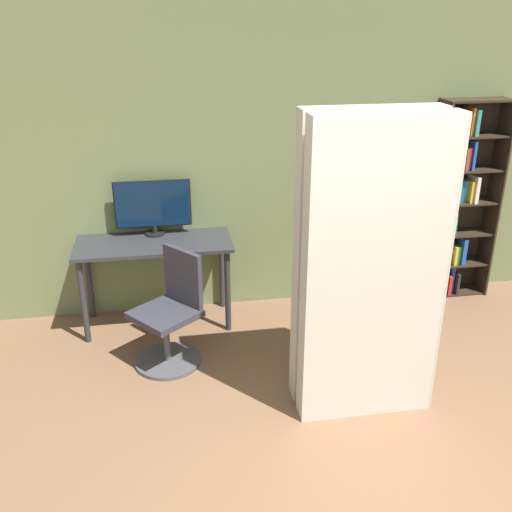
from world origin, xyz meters
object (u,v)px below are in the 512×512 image
mattress_far (363,262)px  office_chair (171,320)px  mattress_near (375,276)px  bookshelf (456,204)px  monitor (153,205)px

mattress_far → office_chair: bearing=154.9°
mattress_far → mattress_near: bearing=-90.0°
office_chair → bookshelf: bookshelf is taller
monitor → mattress_near: mattress_near is taller
monitor → mattress_far: mattress_far is taller
bookshelf → mattress_far: size_ratio=0.92×
monitor → bookshelf: bearing=-0.2°
monitor → mattress_far: 1.98m
office_chair → mattress_near: bearing=-32.9°
office_chair → mattress_near: 1.68m
mattress_far → bookshelf: bearing=44.7°
monitor → mattress_near: size_ratio=0.32×
mattress_near → mattress_far: (0.00, 0.23, -0.00)m
office_chair → mattress_near: size_ratio=0.44×
bookshelf → office_chair: bearing=-163.7°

